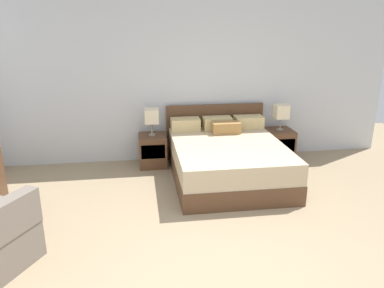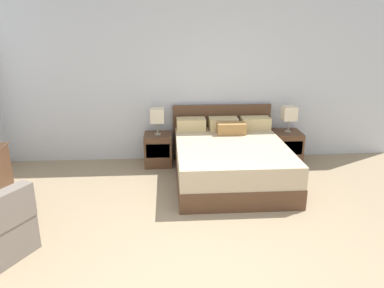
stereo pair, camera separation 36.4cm
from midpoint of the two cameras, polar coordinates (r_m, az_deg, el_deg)
name	(u,v)px [view 1 (the left image)]	position (r m, az deg, el deg)	size (l,w,h in m)	color
ground_plane	(221,281)	(3.73, 1.51, -20.18)	(10.12, 10.12, 0.00)	#998466
wall_back	(179,82)	(6.38, -3.63, 9.38)	(7.39, 0.06, 2.69)	silver
bed	(227,159)	(5.72, 3.55, -2.30)	(1.69, 2.05, 0.96)	brown
nightstand_left	(153,150)	(6.30, -7.67, -0.98)	(0.45, 0.47, 0.53)	brown
nightstand_right	(279,144)	(6.68, 11.59, -0.07)	(0.45, 0.47, 0.53)	brown
table_lamp_left	(151,116)	(6.14, -7.89, 4.17)	(0.22, 0.22, 0.44)	gray
table_lamp_right	(281,112)	(6.53, 11.90, 4.80)	(0.22, 0.22, 0.44)	gray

